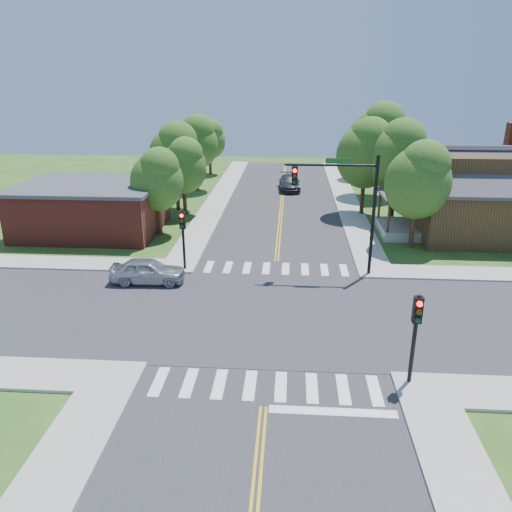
# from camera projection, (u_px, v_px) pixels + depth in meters

# --- Properties ---
(ground) EXTENTS (100.00, 100.00, 0.00)m
(ground) POSITION_uv_depth(u_px,v_px,m) (272.00, 314.00, 25.17)
(ground) COLOR #254B17
(ground) RESTS_ON ground
(road_ns) EXTENTS (10.00, 90.00, 0.04)m
(road_ns) POSITION_uv_depth(u_px,v_px,m) (272.00, 314.00, 25.16)
(road_ns) COLOR #2D2D30
(road_ns) RESTS_ON ground
(road_ew) EXTENTS (90.00, 10.00, 0.04)m
(road_ew) POSITION_uv_depth(u_px,v_px,m) (272.00, 314.00, 25.16)
(road_ew) COLOR #2D2D30
(road_ew) RESTS_ON ground
(intersection_patch) EXTENTS (10.20, 10.20, 0.06)m
(intersection_patch) POSITION_uv_depth(u_px,v_px,m) (272.00, 314.00, 25.17)
(intersection_patch) COLOR #2D2D30
(intersection_patch) RESTS_ON ground
(sidewalk_ne) EXTENTS (40.00, 40.00, 0.14)m
(sidewalk_ne) POSITION_uv_depth(u_px,v_px,m) (482.00, 228.00, 38.91)
(sidewalk_ne) COLOR #9E9B93
(sidewalk_ne) RESTS_ON ground
(sidewalk_nw) EXTENTS (40.00, 40.00, 0.14)m
(sidewalk_nw) POSITION_uv_depth(u_px,v_px,m) (88.00, 220.00, 41.00)
(sidewalk_nw) COLOR #9E9B93
(sidewalk_nw) RESTS_ON ground
(crosswalk_north) EXTENTS (8.85, 2.00, 0.01)m
(crosswalk_north) POSITION_uv_depth(u_px,v_px,m) (276.00, 268.00, 30.96)
(crosswalk_north) COLOR white
(crosswalk_north) RESTS_ON ground
(crosswalk_south) EXTENTS (8.85, 2.00, 0.01)m
(crosswalk_south) POSITION_uv_depth(u_px,v_px,m) (265.00, 386.00, 19.35)
(crosswalk_south) COLOR white
(crosswalk_south) RESTS_ON ground
(centerline) EXTENTS (0.30, 90.00, 0.01)m
(centerline) POSITION_uv_depth(u_px,v_px,m) (272.00, 314.00, 25.16)
(centerline) COLOR gold
(centerline) RESTS_ON ground
(stop_bar) EXTENTS (4.60, 0.45, 0.09)m
(stop_bar) POSITION_uv_depth(u_px,v_px,m) (333.00, 413.00, 17.89)
(stop_bar) COLOR white
(stop_bar) RESTS_ON ground
(signal_mast_ne) EXTENTS (5.30, 0.42, 7.20)m
(signal_mast_ne) POSITION_uv_depth(u_px,v_px,m) (345.00, 196.00, 28.47)
(signal_mast_ne) COLOR black
(signal_mast_ne) RESTS_ON ground
(signal_pole_se) EXTENTS (0.34, 0.42, 3.80)m
(signal_pole_se) POSITION_uv_depth(u_px,v_px,m) (416.00, 324.00, 18.62)
(signal_pole_se) COLOR black
(signal_pole_se) RESTS_ON ground
(signal_pole_nw) EXTENTS (0.34, 0.42, 3.80)m
(signal_pole_nw) POSITION_uv_depth(u_px,v_px,m) (183.00, 229.00, 29.84)
(signal_pole_nw) COLOR black
(signal_pole_nw) RESTS_ON ground
(house_ne) EXTENTS (13.05, 8.80, 7.11)m
(house_ne) POSITION_uv_depth(u_px,v_px,m) (487.00, 192.00, 36.35)
(house_ne) COLOR #382813
(house_ne) RESTS_ON ground
(building_nw) EXTENTS (10.40, 8.40, 3.73)m
(building_nw) POSITION_uv_depth(u_px,v_px,m) (92.00, 207.00, 37.82)
(building_nw) COLOR maroon
(building_nw) RESTS_ON ground
(tree_e_a) EXTENTS (4.39, 4.17, 7.47)m
(tree_e_a) POSITION_uv_depth(u_px,v_px,m) (420.00, 178.00, 33.07)
(tree_e_a) COLOR #382314
(tree_e_a) RESTS_ON ground
(tree_e_b) EXTENTS (4.85, 4.61, 8.25)m
(tree_e_b) POSITION_uv_depth(u_px,v_px,m) (399.00, 154.00, 39.55)
(tree_e_b) COLOR #382314
(tree_e_b) RESTS_ON ground
(tree_e_c) EXTENTS (5.34, 5.07, 9.08)m
(tree_e_c) POSITION_uv_depth(u_px,v_px,m) (381.00, 135.00, 47.04)
(tree_e_c) COLOR #382314
(tree_e_c) RESTS_ON ground
(tree_e_d) EXTENTS (4.49, 4.26, 7.63)m
(tree_e_d) POSITION_uv_depth(u_px,v_px,m) (369.00, 135.00, 55.39)
(tree_e_d) COLOR #382314
(tree_e_d) RESTS_ON ground
(tree_w_a) EXTENTS (3.86, 3.67, 6.57)m
(tree_w_a) POSITION_uv_depth(u_px,v_px,m) (158.00, 178.00, 36.07)
(tree_w_a) COLOR #382314
(tree_w_a) RESTS_ON ground
(tree_w_b) EXTENTS (4.56, 4.33, 7.76)m
(tree_w_b) POSITION_uv_depth(u_px,v_px,m) (176.00, 152.00, 42.56)
(tree_w_b) COLOR #382314
(tree_w_b) RESTS_ON ground
(tree_w_c) EXTENTS (4.54, 4.31, 7.72)m
(tree_w_c) POSITION_uv_depth(u_px,v_px,m) (196.00, 141.00, 49.96)
(tree_w_c) COLOR #382314
(tree_w_c) RESTS_ON ground
(tree_w_d) EXTENTS (3.76, 3.57, 6.39)m
(tree_w_d) POSITION_uv_depth(u_px,v_px,m) (210.00, 139.00, 58.56)
(tree_w_d) COLOR #382314
(tree_w_d) RESTS_ON ground
(tree_house) EXTENTS (4.84, 4.59, 8.22)m
(tree_house) POSITION_uv_depth(u_px,v_px,m) (367.00, 152.00, 40.89)
(tree_house) COLOR #382314
(tree_house) RESTS_ON ground
(tree_bldg) EXTENTS (3.90, 3.71, 6.63)m
(tree_bldg) POSITION_uv_depth(u_px,v_px,m) (184.00, 164.00, 41.26)
(tree_bldg) COLOR #382314
(tree_bldg) RESTS_ON ground
(car_silver) EXTENTS (2.03, 4.39, 1.45)m
(car_silver) POSITION_uv_depth(u_px,v_px,m) (148.00, 271.00, 28.68)
(car_silver) COLOR #B5B6BC
(car_silver) RESTS_ON ground
(car_dgrey) EXTENTS (2.63, 5.35, 1.49)m
(car_dgrey) POSITION_uv_depth(u_px,v_px,m) (290.00, 183.00, 51.55)
(car_dgrey) COLOR #2D2F32
(car_dgrey) RESTS_ON ground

